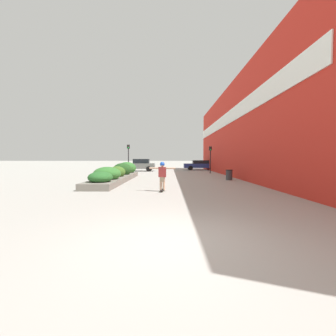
{
  "coord_description": "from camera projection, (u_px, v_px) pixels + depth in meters",
  "views": [
    {
      "loc": [
        -0.16,
        -4.65,
        1.72
      ],
      "look_at": [
        -0.29,
        14.67,
        0.89
      ],
      "focal_mm": 24.0,
      "sensor_mm": 36.0,
      "label": 1
    }
  ],
  "objects": [
    {
      "name": "trash_bin",
      "position": [
        229.0,
        175.0,
        17.76
      ],
      "size": [
        0.52,
        0.52,
        0.81
      ],
      "color": "#38383D",
      "rests_on": "ground_plane"
    },
    {
      "name": "skateboarder",
      "position": [
        162.0,
        173.0,
        11.61
      ],
      "size": [
        1.36,
        0.26,
        1.46
      ],
      "rotation": [
        0.0,
        0.0,
        -0.13
      ],
      "color": "tan",
      "rests_on": "skateboard"
    },
    {
      "name": "car_leftmost",
      "position": [
        141.0,
        165.0,
        30.3
      ],
      "size": [
        3.85,
        2.03,
        1.64
      ],
      "rotation": [
        0.0,
        0.0,
        1.57
      ],
      "color": "slate",
      "rests_on": "ground_plane"
    },
    {
      "name": "building_wall_right",
      "position": [
        239.0,
        128.0,
        19.55
      ],
      "size": [
        0.67,
        36.81,
        8.76
      ],
      "color": "red",
      "rests_on": "ground_plane"
    },
    {
      "name": "traffic_light_right",
      "position": [
        210.0,
        155.0,
        25.63
      ],
      "size": [
        0.28,
        0.3,
        3.08
      ],
      "color": "black",
      "rests_on": "ground_plane"
    },
    {
      "name": "traffic_light_left",
      "position": [
        128.0,
        154.0,
        25.83
      ],
      "size": [
        0.28,
        0.3,
        3.3
      ],
      "color": "black",
      "rests_on": "ground_plane"
    },
    {
      "name": "skateboard",
      "position": [
        162.0,
        190.0,
        11.65
      ],
      "size": [
        0.29,
        0.8,
        0.09
      ],
      "rotation": [
        0.0,
        0.0,
        -0.13
      ],
      "color": "black",
      "rests_on": "ground_plane"
    },
    {
      "name": "planter_box",
      "position": [
        117.0,
        174.0,
        17.16
      ],
      "size": [
        1.79,
        10.58,
        1.38
      ],
      "color": "slate",
      "rests_on": "ground_plane"
    },
    {
      "name": "car_center_left",
      "position": [
        200.0,
        165.0,
        33.24
      ],
      "size": [
        4.79,
        1.93,
        1.44
      ],
      "rotation": [
        0.0,
        0.0,
        1.57
      ],
      "color": "navy",
      "rests_on": "ground_plane"
    },
    {
      "name": "ground_plane",
      "position": [
        177.0,
        240.0,
        4.72
      ],
      "size": [
        300.0,
        300.0,
        0.0
      ],
      "primitive_type": "plane",
      "color": "#A3A099"
    }
  ]
}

